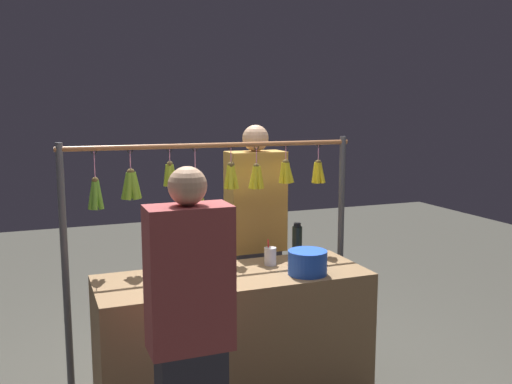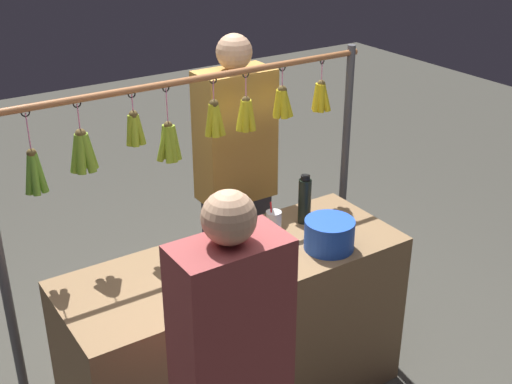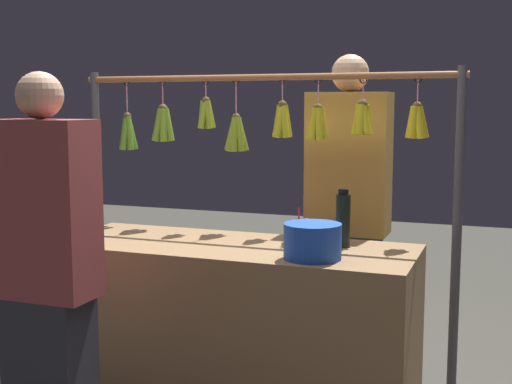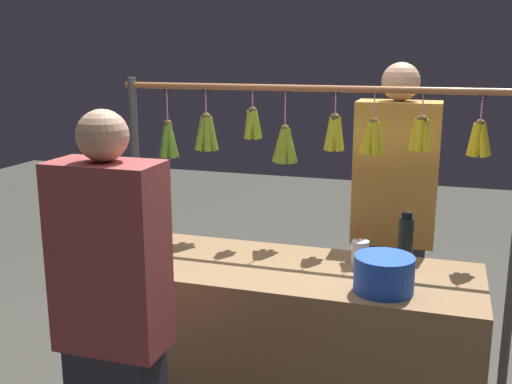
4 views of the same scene
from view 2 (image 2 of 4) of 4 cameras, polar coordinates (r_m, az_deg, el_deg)
name	(u,v)px [view 2 (image 2 of 4)]	position (r m, az deg, el deg)	size (l,w,h in m)	color
market_counter	(237,334)	(3.39, -1.59, -12.00)	(1.66, 0.62, 0.87)	olive
display_rack	(192,163)	(3.27, -5.46, 2.50)	(1.98, 0.12, 1.68)	#4C4C51
water_bottle	(305,200)	(3.42, 4.15, -0.69)	(0.07, 0.07, 0.26)	black
blue_bucket	(329,234)	(3.21, 6.24, -3.60)	(0.24, 0.24, 0.15)	blue
drink_cup	(274,222)	(3.34, 1.50, -2.57)	(0.08, 0.08, 0.17)	silver
vendor_person	(236,191)	(3.80, -1.70, 0.12)	(0.42, 0.23, 1.76)	#2D2D38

